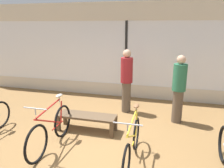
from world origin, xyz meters
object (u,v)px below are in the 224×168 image
(bicycle_left, at_px, (51,129))
(customer_near_rack, at_px, (179,88))
(customer_by_window, at_px, (127,80))
(display_bench, at_px, (87,118))
(bicycle_right, at_px, (132,144))

(bicycle_left, relative_size, customer_near_rack, 1.00)
(bicycle_left, relative_size, customer_by_window, 0.96)
(customer_near_rack, bearing_deg, bicycle_left, -142.40)
(customer_near_rack, bearing_deg, display_bench, -153.04)
(bicycle_right, height_order, customer_near_rack, customer_near_rack)
(bicycle_right, bearing_deg, bicycle_left, 176.48)
(bicycle_left, bearing_deg, customer_near_rack, 37.60)
(bicycle_right, distance_m, display_bench, 1.60)
(bicycle_left, bearing_deg, bicycle_right, -3.52)
(display_bench, relative_size, customer_near_rack, 0.80)
(display_bench, distance_m, customer_near_rack, 2.42)
(display_bench, xyz_separation_m, customer_by_window, (0.67, 1.42, 0.63))
(customer_near_rack, bearing_deg, customer_by_window, 165.74)
(display_bench, bearing_deg, customer_by_window, 64.72)
(display_bench, bearing_deg, bicycle_right, -38.03)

